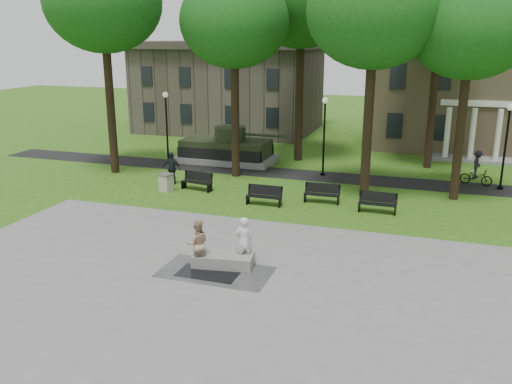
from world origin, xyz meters
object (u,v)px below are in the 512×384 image
cyclist (477,171)px  trash_bin (166,182)px  skateboarder (244,241)px  concrete_block (223,260)px  friend_watching (198,244)px  park_bench_0 (197,181)px

cyclist → trash_bin: cyclist is taller
skateboarder → concrete_block: bearing=-2.3°
cyclist → trash_bin: size_ratio=2.08×
friend_watching → cyclist: (10.30, 15.57, -0.10)m
skateboarder → trash_bin: skateboarder is taller
park_bench_0 → trash_bin: 1.69m
skateboarder → friend_watching: size_ratio=1.02×
concrete_block → trash_bin: bearing=128.5°
park_bench_0 → skateboarder: bearing=-46.8°
skateboarder → park_bench_0: 10.62m
skateboarder → trash_bin: size_ratio=1.91×
skateboarder → cyclist: size_ratio=0.92×
concrete_block → park_bench_0: 10.58m
friend_watching → cyclist: bearing=-150.3°
park_bench_0 → cyclist: bearing=31.7°
friend_watching → park_bench_0: friend_watching is taller
cyclist → park_bench_0: 15.85m
friend_watching → trash_bin: (-5.88, 8.82, -0.43)m
concrete_block → skateboarder: skateboarder is taller
cyclist → park_bench_0: bearing=126.2°
concrete_block → trash_bin: 10.81m
park_bench_0 → concrete_block: bearing=-51.0°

